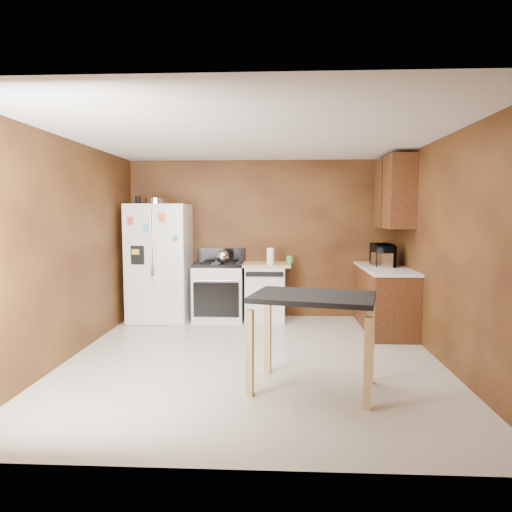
# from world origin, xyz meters

# --- Properties ---
(floor) EXTENTS (4.50, 4.50, 0.00)m
(floor) POSITION_xyz_m (0.00, 0.00, 0.00)
(floor) COLOR beige
(floor) RESTS_ON ground
(ceiling) EXTENTS (4.50, 4.50, 0.00)m
(ceiling) POSITION_xyz_m (0.00, 0.00, 2.50)
(ceiling) COLOR white
(ceiling) RESTS_ON ground
(wall_back) EXTENTS (4.20, 0.00, 4.20)m
(wall_back) POSITION_xyz_m (0.00, 2.25, 1.25)
(wall_back) COLOR brown
(wall_back) RESTS_ON ground
(wall_front) EXTENTS (4.20, 0.00, 4.20)m
(wall_front) POSITION_xyz_m (0.00, -2.25, 1.25)
(wall_front) COLOR brown
(wall_front) RESTS_ON ground
(wall_left) EXTENTS (0.00, 4.50, 4.50)m
(wall_left) POSITION_xyz_m (-2.10, 0.00, 1.25)
(wall_left) COLOR brown
(wall_left) RESTS_ON ground
(wall_right) EXTENTS (0.00, 4.50, 4.50)m
(wall_right) POSITION_xyz_m (2.10, 0.00, 1.25)
(wall_right) COLOR brown
(wall_right) RESTS_ON ground
(roasting_pan) EXTENTS (0.35, 0.35, 0.09)m
(roasting_pan) POSITION_xyz_m (-1.57, 1.83, 1.84)
(roasting_pan) COLOR silver
(roasting_pan) RESTS_ON refrigerator
(pen_cup) EXTENTS (0.08, 0.08, 0.12)m
(pen_cup) POSITION_xyz_m (-1.86, 1.83, 1.86)
(pen_cup) COLOR black
(pen_cup) RESTS_ON refrigerator
(kettle) EXTENTS (0.20, 0.20, 0.20)m
(kettle) POSITION_xyz_m (-0.57, 1.82, 1.00)
(kettle) COLOR silver
(kettle) RESTS_ON gas_range
(paper_towel) EXTENTS (0.14, 0.14, 0.25)m
(paper_towel) POSITION_xyz_m (0.16, 1.79, 1.02)
(paper_towel) COLOR white
(paper_towel) RESTS_ON dishwasher
(green_canister) EXTENTS (0.13, 0.13, 0.11)m
(green_canister) POSITION_xyz_m (0.46, 2.01, 0.95)
(green_canister) COLOR green
(green_canister) RESTS_ON dishwasher
(toaster) EXTENTS (0.26, 0.33, 0.21)m
(toaster) POSITION_xyz_m (1.74, 1.41, 1.00)
(toaster) COLOR silver
(toaster) RESTS_ON right_cabinets
(microwave) EXTENTS (0.36, 0.53, 0.29)m
(microwave) POSITION_xyz_m (1.80, 1.63, 1.04)
(microwave) COLOR black
(microwave) RESTS_ON right_cabinets
(refrigerator) EXTENTS (0.90, 0.80, 1.80)m
(refrigerator) POSITION_xyz_m (-1.55, 1.86, 0.90)
(refrigerator) COLOR white
(refrigerator) RESTS_ON ground
(gas_range) EXTENTS (0.76, 0.68, 1.10)m
(gas_range) POSITION_xyz_m (-0.64, 1.92, 0.46)
(gas_range) COLOR white
(gas_range) RESTS_ON ground
(dishwasher) EXTENTS (0.78, 0.63, 0.89)m
(dishwasher) POSITION_xyz_m (0.08, 1.95, 0.45)
(dishwasher) COLOR white
(dishwasher) RESTS_ON ground
(right_cabinets) EXTENTS (0.63, 1.58, 2.45)m
(right_cabinets) POSITION_xyz_m (1.84, 1.48, 0.91)
(right_cabinets) COLOR brown
(right_cabinets) RESTS_ON ground
(island) EXTENTS (1.26, 0.98, 0.91)m
(island) POSITION_xyz_m (0.61, -0.85, 0.76)
(island) COLOR black
(island) RESTS_ON ground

